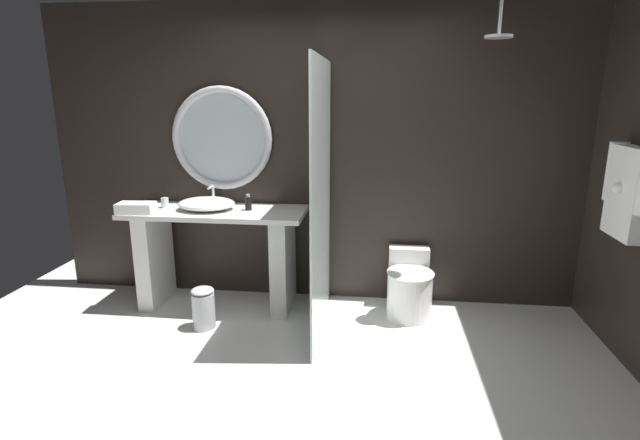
% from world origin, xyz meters
% --- Properties ---
extents(ground_plane, '(5.76, 5.76, 0.00)m').
position_xyz_m(ground_plane, '(0.00, 0.00, 0.00)').
color(ground_plane, silver).
extents(back_wall_panel, '(4.80, 0.10, 2.60)m').
position_xyz_m(back_wall_panel, '(0.00, 1.90, 1.30)').
color(back_wall_panel, black).
rests_on(back_wall_panel, ground_plane).
extents(vanity_counter, '(1.54, 0.59, 0.88)m').
position_xyz_m(vanity_counter, '(-0.82, 1.54, 0.52)').
color(vanity_counter, silver).
rests_on(vanity_counter, ground_plane).
extents(vessel_sink, '(0.49, 0.40, 0.18)m').
position_xyz_m(vessel_sink, '(-0.89, 1.54, 0.93)').
color(vessel_sink, white).
rests_on(vessel_sink, vanity_counter).
extents(tumbler_cup, '(0.07, 0.07, 0.09)m').
position_xyz_m(tumbler_cup, '(-1.28, 1.57, 0.92)').
color(tumbler_cup, silver).
rests_on(tumbler_cup, vanity_counter).
extents(soap_dispenser, '(0.06, 0.06, 0.14)m').
position_xyz_m(soap_dispenser, '(-0.53, 1.56, 0.94)').
color(soap_dispenser, black).
rests_on(soap_dispenser, vanity_counter).
extents(round_wall_mirror, '(0.91, 0.06, 0.91)m').
position_xyz_m(round_wall_mirror, '(-0.82, 1.81, 1.45)').
color(round_wall_mirror, silver).
extents(shower_glass_panel, '(0.02, 1.21, 2.10)m').
position_xyz_m(shower_glass_panel, '(0.13, 1.24, 1.05)').
color(shower_glass_panel, silver).
rests_on(shower_glass_panel, ground_plane).
extents(rain_shower_head, '(0.20, 0.20, 0.27)m').
position_xyz_m(rain_shower_head, '(1.39, 1.47, 2.26)').
color(rain_shower_head, silver).
extents(hanging_bathrobe, '(0.20, 0.57, 0.68)m').
position_xyz_m(hanging_bathrobe, '(2.21, 1.00, 1.23)').
color(hanging_bathrobe, silver).
extents(toilet, '(0.39, 0.55, 0.54)m').
position_xyz_m(toilet, '(0.85, 1.54, 0.24)').
color(toilet, white).
rests_on(toilet, ground_plane).
extents(waste_bin, '(0.18, 0.18, 0.35)m').
position_xyz_m(waste_bin, '(-0.80, 1.08, 0.18)').
color(waste_bin, silver).
rests_on(waste_bin, ground_plane).
extents(folded_hand_towel, '(0.31, 0.20, 0.09)m').
position_xyz_m(folded_hand_towel, '(-1.43, 1.34, 0.92)').
color(folded_hand_towel, white).
rests_on(folded_hand_towel, vanity_counter).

